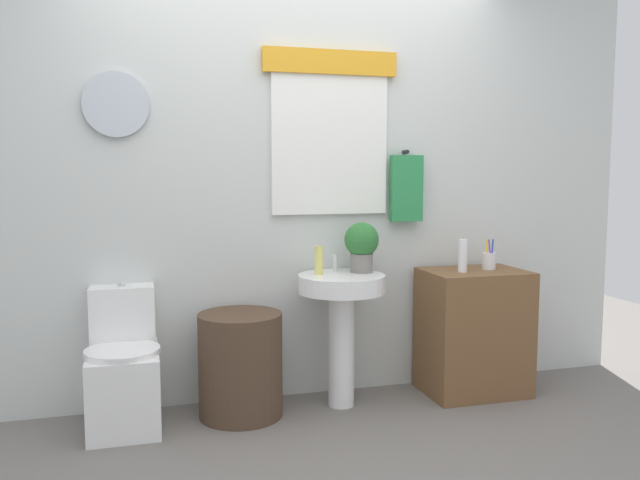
{
  "coord_description": "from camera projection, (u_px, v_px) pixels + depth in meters",
  "views": [
    {
      "loc": [
        -0.88,
        -2.6,
        1.35
      ],
      "look_at": [
        0.08,
        0.8,
        0.97
      ],
      "focal_mm": 36.42,
      "sensor_mm": 36.0,
      "label": 1
    }
  ],
  "objects": [
    {
      "name": "back_wall",
      "position": [
        292.0,
        178.0,
        3.83
      ],
      "size": [
        4.4,
        0.18,
        2.6
      ],
      "color": "silver",
      "rests_on": "ground_plane"
    },
    {
      "name": "soap_bottle",
      "position": [
        319.0,
        260.0,
        3.67
      ],
      "size": [
        0.05,
        0.05,
        0.16
      ],
      "primitive_type": "cylinder",
      "color": "#DBD166",
      "rests_on": "pedestal_sink"
    },
    {
      "name": "faucet",
      "position": [
        335.0,
        263.0,
        3.78
      ],
      "size": [
        0.03,
        0.03,
        0.1
      ],
      "primitive_type": "cylinder",
      "color": "silver",
      "rests_on": "pedestal_sink"
    },
    {
      "name": "pedestal_sink",
      "position": [
        341.0,
        308.0,
        3.69
      ],
      "size": [
        0.49,
        0.49,
        0.76
      ],
      "color": "white",
      "rests_on": "ground_plane"
    },
    {
      "name": "laundry_hamper",
      "position": [
        240.0,
        365.0,
        3.56
      ],
      "size": [
        0.46,
        0.46,
        0.57
      ],
      "primitive_type": "cylinder",
      "color": "#4C3828",
      "rests_on": "ground_plane"
    },
    {
      "name": "potted_plant",
      "position": [
        362.0,
        244.0,
        3.74
      ],
      "size": [
        0.2,
        0.2,
        0.29
      ],
      "color": "slate",
      "rests_on": "pedestal_sink"
    },
    {
      "name": "toilet",
      "position": [
        124.0,
        372.0,
        3.42
      ],
      "size": [
        0.38,
        0.51,
        0.75
      ],
      "color": "white",
      "rests_on": "ground_plane"
    },
    {
      "name": "wooden_cabinet",
      "position": [
        473.0,
        332.0,
        3.93
      ],
      "size": [
        0.6,
        0.44,
        0.75
      ],
      "primitive_type": "cube",
      "color": "brown",
      "rests_on": "ground_plane"
    },
    {
      "name": "ground_plane",
      "position": [
        352.0,
        476.0,
        2.87
      ],
      "size": [
        8.0,
        8.0,
        0.0
      ],
      "primitive_type": "plane",
      "color": "slate"
    },
    {
      "name": "lotion_bottle",
      "position": [
        463.0,
        256.0,
        3.82
      ],
      "size": [
        0.05,
        0.05,
        0.19
      ],
      "primitive_type": "cylinder",
      "color": "white",
      "rests_on": "wooden_cabinet"
    },
    {
      "name": "toothbrush_cup",
      "position": [
        489.0,
        260.0,
        3.94
      ],
      "size": [
        0.08,
        0.08,
        0.19
      ],
      "color": "silver",
      "rests_on": "wooden_cabinet"
    }
  ]
}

